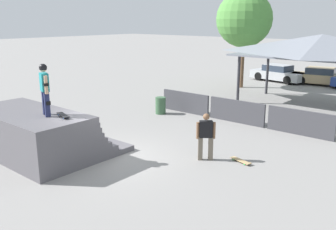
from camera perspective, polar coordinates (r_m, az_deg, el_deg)
The scene contains 12 objects.
ground_plane at distance 13.22m, azimuth -9.35°, elevation -6.50°, with size 160.00×160.00×0.00m, color gray.
quarter_pipe_ramp at distance 14.09m, azimuth -19.36°, elevation -2.75°, with size 4.85×3.85×1.58m.
skater_on_deck at distance 12.83m, azimuth -18.29°, elevation 4.20°, with size 0.73×0.41×1.71m.
skateboard_on_deck at distance 12.64m, azimuth -15.64°, elevation -0.05°, with size 0.88×0.44×0.09m.
bystander_walking at distance 12.69m, azimuth 5.78°, elevation -2.95°, with size 0.56×0.51×1.63m.
skateboard_on_ground at distance 12.89m, azimuth 11.10°, elevation -6.86°, with size 0.86×0.42×0.09m.
barrier_fence at distance 17.62m, azimuth 10.42°, elevation 0.55°, with size 8.83×0.12×1.05m.
pavilion_shelter at distance 21.50m, azimuth 22.39°, elevation 9.65°, with size 8.98×4.27×3.92m.
tree_far_back at distance 26.56m, azimuth 11.54°, elevation 14.11°, with size 3.79×3.79×6.57m.
trash_bin at distance 18.96m, azimuth -1.14°, elevation 1.46°, with size 0.52×0.52×0.85m, color #385B3D.
parked_car_silver at distance 30.21m, azimuth 16.46°, elevation 6.08°, with size 4.43×2.33×1.27m.
parked_car_tan at distance 29.58m, azimuth 22.33°, elevation 5.43°, with size 4.41×2.32×1.27m.
Camera 1 is at (9.51, -7.91, 4.68)m, focal length 40.00 mm.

